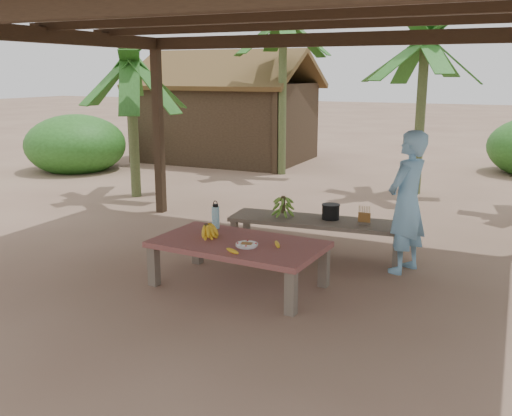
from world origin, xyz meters
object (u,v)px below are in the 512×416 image
at_px(work_table, 238,247).
at_px(ripe_banana_bunch, 206,230).
at_px(water_flask, 216,217).
at_px(plate, 247,245).
at_px(woman, 407,202).
at_px(cooking_pot, 331,212).
at_px(bench, 316,224).

bearing_deg(work_table, ripe_banana_bunch, -178.06).
bearing_deg(water_flask, ripe_banana_bunch, -77.81).
height_order(work_table, plate, plate).
height_order(ripe_banana_bunch, woman, woman).
distance_m(cooking_pot, woman, 1.07).
bearing_deg(ripe_banana_bunch, water_flask, 102.19).
bearing_deg(bench, water_flask, -134.86).
bearing_deg(ripe_banana_bunch, cooking_pot, 57.80).
relative_size(plate, woman, 0.14).
height_order(ripe_banana_bunch, cooking_pot, ripe_banana_bunch).
bearing_deg(woman, cooking_pot, -87.16).
height_order(ripe_banana_bunch, water_flask, water_flask).
height_order(work_table, cooking_pot, cooking_pot).
xyz_separation_m(water_flask, cooking_pot, (1.03, 1.14, -0.10)).
xyz_separation_m(work_table, woman, (1.54, 1.23, 0.39)).
relative_size(work_table, water_flask, 5.67).
height_order(bench, ripe_banana_bunch, ripe_banana_bunch).
height_order(bench, plate, plate).
distance_m(work_table, cooking_pot, 1.62).
bearing_deg(work_table, plate, -34.02).
bearing_deg(water_flask, plate, -38.16).
distance_m(ripe_banana_bunch, woman, 2.30).
distance_m(bench, cooking_pot, 0.23).
xyz_separation_m(bench, plate, (-0.24, -1.56, 0.12)).
relative_size(work_table, woman, 1.13).
bearing_deg(ripe_banana_bunch, plate, -13.44).
xyz_separation_m(ripe_banana_bunch, cooking_pot, (0.95, 1.51, -0.04)).
bearing_deg(water_flask, woman, 22.71).
xyz_separation_m(ripe_banana_bunch, plate, (0.56, -0.13, -0.06)).
xyz_separation_m(bench, water_flask, (-0.88, -1.06, 0.24)).
bearing_deg(water_flask, cooking_pot, 47.94).
bearing_deg(plate, work_table, 142.24).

